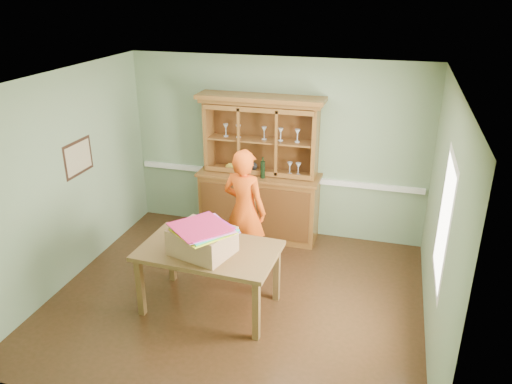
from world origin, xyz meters
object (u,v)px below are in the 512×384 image
(dining_table, at_px, (209,256))
(china_hutch, at_px, (260,189))
(cardboard_box, at_px, (202,241))
(person, at_px, (244,210))

(dining_table, bearing_deg, china_hutch, 90.88)
(china_hutch, distance_m, cardboard_box, 2.11)
(cardboard_box, xyz_separation_m, person, (0.16, 1.12, -0.10))
(dining_table, height_order, cardboard_box, cardboard_box)
(china_hutch, xyz_separation_m, person, (0.06, -0.98, 0.09))
(dining_table, xyz_separation_m, person, (0.12, 1.02, 0.15))
(person, bearing_deg, cardboard_box, 95.48)
(person, bearing_deg, dining_table, 96.49)
(cardboard_box, bearing_deg, china_hutch, 87.37)
(china_hutch, distance_m, person, 0.99)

